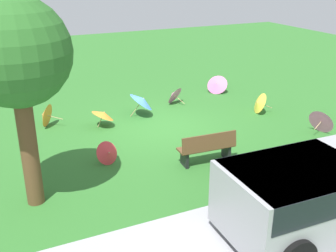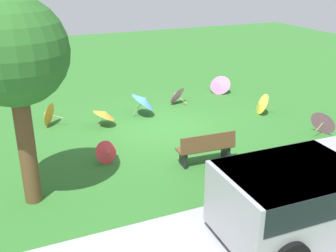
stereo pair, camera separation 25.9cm
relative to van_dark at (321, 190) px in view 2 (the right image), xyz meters
name	(u,v)px [view 2 (the right image)]	position (x,y,z in m)	size (l,w,h in m)	color
ground	(163,128)	(0.74, -6.40, -0.91)	(40.00, 40.00, 0.00)	#2D6B28
road_strip	(292,242)	(0.74, 0.18, -0.91)	(40.00, 3.66, 0.01)	#9E9EA3
van_dark	(321,190)	(0.00, 0.00, 0.00)	(4.65, 2.22, 1.53)	#99999E
park_bench	(206,148)	(0.68, -3.52, -0.45)	(1.62, 0.57, 0.90)	brown
shade_tree	(14,55)	(5.24, -3.47, 2.50)	(2.27, 2.27, 4.62)	brown
parasol_orange_0	(47,114)	(4.24, -8.17, -0.51)	(0.87, 0.85, 0.81)	tan
parasol_red_0	(107,152)	(3.15, -4.63, -0.59)	(0.75, 0.65, 0.64)	tan
parasol_yellow_0	(261,103)	(-3.07, -6.25, -0.53)	(0.83, 0.88, 0.77)	tan
parasol_pink_0	(176,95)	(-0.72, -8.54, -0.55)	(0.90, 0.85, 0.72)	tan
parasol_blue_0	(144,100)	(0.90, -7.74, -0.32)	(1.06, 1.12, 0.95)	tan
parasol_orange_1	(105,114)	(2.47, -7.32, -0.47)	(0.76, 0.78, 0.68)	tan
parasol_pink_1	(324,122)	(-3.76, -3.84, -0.50)	(0.77, 0.93, 0.82)	tan
parasol_pink_2	(220,84)	(-2.98, -9.03, -0.53)	(1.07, 1.09, 0.77)	tan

